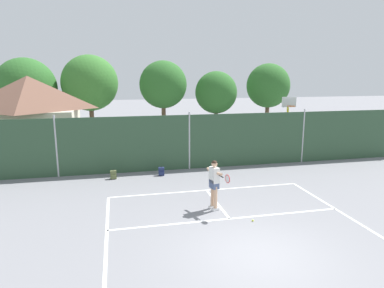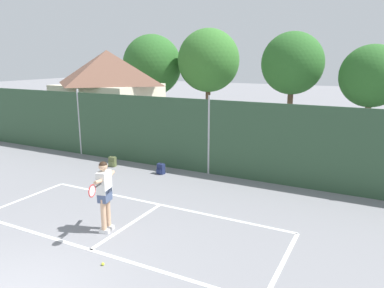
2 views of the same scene
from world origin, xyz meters
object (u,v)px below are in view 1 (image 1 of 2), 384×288
backpack_navy (161,172)px  basketball_hoop (288,118)px  tennis_player (214,181)px  tennis_ball (253,220)px  backpack_olive (113,175)px

backpack_navy → basketball_hoop: bearing=18.1°
tennis_player → tennis_ball: tennis_player is taller
basketball_hoop → backpack_navy: bearing=-161.9°
basketball_hoop → tennis_player: 10.03m
basketball_hoop → tennis_ball: basketball_hoop is taller
backpack_olive → backpack_navy: (2.30, 0.06, 0.00)m
tennis_player → backpack_olive: size_ratio=4.01×
backpack_olive → backpack_navy: bearing=1.5°
tennis_player → backpack_navy: 4.97m
backpack_olive → tennis_ball: bearing=-52.2°
tennis_player → tennis_ball: size_ratio=28.10×
basketball_hoop → backpack_navy: 8.72m
basketball_hoop → backpack_navy: basketball_hoop is taller
basketball_hoop → backpack_olive: bearing=-165.5°
tennis_player → backpack_navy: bearing=105.6°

